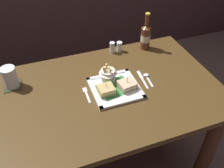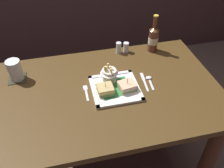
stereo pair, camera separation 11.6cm
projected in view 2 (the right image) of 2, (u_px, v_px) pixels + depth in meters
ground_plane at (110, 162)px, 1.83m from camera, size 6.00×6.00×0.00m
dining_table at (109, 109)px, 1.46m from camera, size 1.24×0.81×0.72m
square_plate at (115, 88)px, 1.36m from camera, size 0.26×0.26×0.02m
sandwich_half_left at (105, 90)px, 1.32m from camera, size 0.09×0.08×0.07m
sandwich_half_right at (127, 86)px, 1.34m from camera, size 0.10×0.09×0.08m
fries_cup at (109, 73)px, 1.38m from camera, size 0.10×0.10×0.11m
beer_bottle at (153, 38)px, 1.61m from camera, size 0.06×0.06×0.25m
drink_coaster at (18, 79)px, 1.43m from camera, size 0.10×0.10×0.00m
water_glass at (15, 71)px, 1.40m from camera, size 0.08×0.08×0.12m
fork at (86, 92)px, 1.35m from camera, size 0.02×0.13×0.00m
knife at (144, 81)px, 1.42m from camera, size 0.03×0.17×0.00m
spoon at (149, 79)px, 1.42m from camera, size 0.04×0.12×0.01m
salt_shaker at (119, 48)px, 1.62m from camera, size 0.03×0.03×0.08m
pepper_shaker at (126, 48)px, 1.63m from camera, size 0.04×0.04×0.07m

